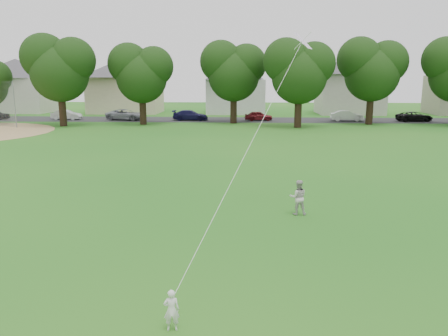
{
  "coord_description": "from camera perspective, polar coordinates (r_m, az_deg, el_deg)",
  "views": [
    {
      "loc": [
        1.42,
        -11.33,
        5.08
      ],
      "look_at": [
        0.76,
        2.0,
        2.3
      ],
      "focal_mm": 35.0,
      "sensor_mm": 36.0,
      "label": 1
    }
  ],
  "objects": [
    {
      "name": "ground",
      "position": [
        12.5,
        -4.01,
        -12.25
      ],
      "size": [
        160.0,
        160.0,
        0.0
      ],
      "primitive_type": "plane",
      "color": "#155F17",
      "rests_on": "ground"
    },
    {
      "name": "street",
      "position": [
        53.59,
        1.33,
        6.32
      ],
      "size": [
        90.0,
        7.0,
        0.01
      ],
      "primitive_type": "cube",
      "color": "#2D2D30",
      "rests_on": "ground"
    },
    {
      "name": "toddler",
      "position": [
        9.38,
        -6.88,
        -17.94
      ],
      "size": [
        0.36,
        0.27,
        0.89
      ],
      "primitive_type": "imported",
      "rotation": [
        0.0,
        0.0,
        3.33
      ],
      "color": "silver",
      "rests_on": "ground"
    },
    {
      "name": "older_boy",
      "position": [
        16.62,
        9.65,
        -3.81
      ],
      "size": [
        0.66,
        0.52,
        1.34
      ],
      "primitive_type": "imported",
      "rotation": [
        0.0,
        0.0,
        3.16
      ],
      "color": "beige",
      "rests_on": "ground"
    },
    {
      "name": "kite",
      "position": [
        12.45,
        4.18,
        4.53
      ],
      "size": [
        2.2,
        4.83,
        10.97
      ],
      "color": "white",
      "rests_on": "ground"
    },
    {
      "name": "tree_row",
      "position": [
        47.28,
        2.6,
        13.13
      ],
      "size": [
        82.96,
        9.68,
        10.54
      ],
      "color": "black",
      "rests_on": "ground"
    },
    {
      "name": "parked_cars",
      "position": [
        52.86,
        -3.71,
        6.9
      ],
      "size": [
        54.78,
        2.75,
        1.3
      ],
      "color": "black",
      "rests_on": "ground"
    },
    {
      "name": "house_row",
      "position": [
        63.34,
        1.95,
        11.61
      ],
      "size": [
        77.39,
        14.23,
        10.06
      ],
      "color": "beige",
      "rests_on": "ground"
    }
  ]
}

